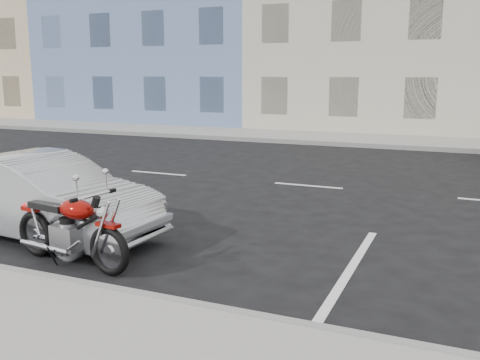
# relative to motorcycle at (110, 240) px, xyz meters

# --- Properties ---
(ground) EXTENTS (120.00, 120.00, 0.00)m
(ground) POSITION_rel_motorcycle_xyz_m (2.75, 6.39, -0.47)
(ground) COLOR black
(ground) RESTS_ON ground
(sidewalk_far) EXTENTS (80.00, 3.40, 0.15)m
(sidewalk_far) POSITION_rel_motorcycle_xyz_m (-2.25, 15.09, -0.40)
(sidewalk_far) COLOR gray
(sidewalk_far) RESTS_ON ground
(curb_far) EXTENTS (80.00, 0.12, 0.16)m
(curb_far) POSITION_rel_motorcycle_xyz_m (-2.25, 13.39, -0.39)
(curb_far) COLOR gray
(curb_far) RESTS_ON ground
(bldg_far_west) EXTENTS (12.00, 12.00, 12.00)m
(bldg_far_west) POSITION_rel_motorcycle_xyz_m (-23.25, 22.69, 5.53)
(bldg_far_west) COLOR #C6B088
(bldg_far_west) RESTS_ON ground
(bldg_blue) EXTENTS (12.00, 12.00, 13.00)m
(bldg_blue) POSITION_rel_motorcycle_xyz_m (-11.25, 22.69, 6.03)
(bldg_blue) COLOR #5E76A5
(bldg_blue) RESTS_ON ground
(bldg_cream) EXTENTS (12.00, 12.00, 11.50)m
(bldg_cream) POSITION_rel_motorcycle_xyz_m (0.75, 22.69, 5.28)
(bldg_cream) COLOR #B9B29B
(bldg_cream) RESTS_ON ground
(motorcycle) EXTENTS (2.07, 0.71, 1.04)m
(motorcycle) POSITION_rel_motorcycle_xyz_m (0.00, 0.00, 0.00)
(motorcycle) COLOR black
(motorcycle) RESTS_ON ground
(sedan_silver) EXTENTS (4.07, 1.69, 1.31)m
(sedan_silver) POSITION_rel_motorcycle_xyz_m (-1.99, 0.96, 0.18)
(sedan_silver) COLOR #AEB2B6
(sedan_silver) RESTS_ON ground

